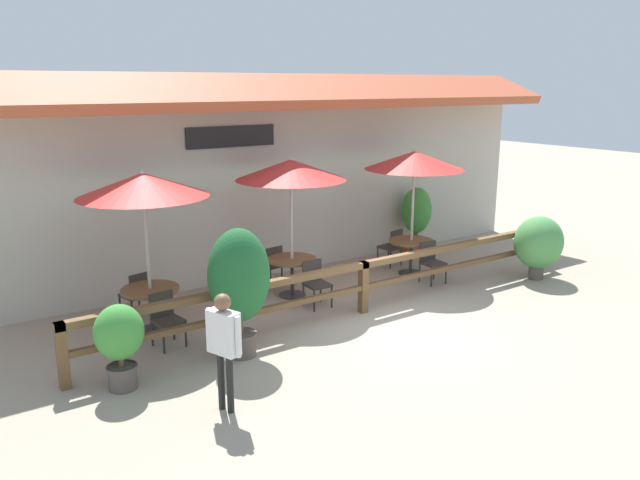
# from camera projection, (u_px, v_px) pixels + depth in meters

# --- Properties ---
(ground_plane) EXTENTS (60.00, 60.00, 0.00)m
(ground_plane) POSITION_uv_depth(u_px,v_px,m) (402.00, 331.00, 10.43)
(ground_plane) COLOR #9E937F
(building_facade) EXTENTS (14.28, 1.49, 4.23)m
(building_facade) POSITION_uv_depth(u_px,v_px,m) (275.00, 174.00, 13.19)
(building_facade) COLOR #BCB7A8
(building_facade) RESTS_ON ground
(patio_railing) EXTENTS (10.40, 0.14, 0.95)m
(patio_railing) POSITION_uv_depth(u_px,v_px,m) (364.00, 276.00, 11.10)
(patio_railing) COLOR brown
(patio_railing) RESTS_ON ground
(patio_umbrella_near) EXTENTS (2.08, 2.08, 2.70)m
(patio_umbrella_near) POSITION_uv_depth(u_px,v_px,m) (143.00, 185.00, 9.82)
(patio_umbrella_near) COLOR #B7B2A8
(patio_umbrella_near) RESTS_ON ground
(dining_table_near) EXTENTS (0.95, 0.95, 0.75)m
(dining_table_near) POSITION_uv_depth(u_px,v_px,m) (151.00, 297.00, 10.28)
(dining_table_near) COLOR brown
(dining_table_near) RESTS_ON ground
(chair_near_streetside) EXTENTS (0.47, 0.47, 0.85)m
(chair_near_streetside) POSITION_uv_depth(u_px,v_px,m) (166.00, 317.00, 9.75)
(chair_near_streetside) COLOR #332D28
(chair_near_streetside) RESTS_ON ground
(chair_near_wallside) EXTENTS (0.51, 0.51, 0.85)m
(chair_near_wallside) POSITION_uv_depth(u_px,v_px,m) (137.00, 293.00, 10.86)
(chair_near_wallside) COLOR #332D28
(chair_near_wallside) RESTS_ON ground
(patio_umbrella_middle) EXTENTS (2.08, 2.08, 2.70)m
(patio_umbrella_middle) POSITION_uv_depth(u_px,v_px,m) (291.00, 170.00, 11.56)
(patio_umbrella_middle) COLOR #B7B2A8
(patio_umbrella_middle) RESTS_ON ground
(dining_table_middle) EXTENTS (0.95, 0.95, 0.75)m
(dining_table_middle) POSITION_uv_depth(u_px,v_px,m) (292.00, 266.00, 12.02)
(dining_table_middle) COLOR brown
(dining_table_middle) RESTS_ON ground
(chair_middle_streetside) EXTENTS (0.43, 0.43, 0.85)m
(chair_middle_streetside) POSITION_uv_depth(u_px,v_px,m) (316.00, 281.00, 11.50)
(chair_middle_streetside) COLOR #332D28
(chair_middle_streetside) RESTS_ON ground
(chair_middle_wallside) EXTENTS (0.48, 0.48, 0.85)m
(chair_middle_wallside) POSITION_uv_depth(u_px,v_px,m) (271.00, 264.00, 12.60)
(chair_middle_wallside) COLOR #332D28
(chair_middle_wallside) RESTS_ON ground
(patio_umbrella_far) EXTENTS (2.08, 2.08, 2.70)m
(patio_umbrella_far) POSITION_uv_depth(u_px,v_px,m) (414.00, 160.00, 12.97)
(patio_umbrella_far) COLOR #B7B2A8
(patio_umbrella_far) RESTS_ON ground
(dining_table_far) EXTENTS (0.95, 0.95, 0.75)m
(dining_table_far) POSITION_uv_depth(u_px,v_px,m) (411.00, 247.00, 13.42)
(dining_table_far) COLOR brown
(dining_table_far) RESTS_ON ground
(chair_far_streetside) EXTENTS (0.45, 0.45, 0.85)m
(chair_far_streetside) POSITION_uv_depth(u_px,v_px,m) (431.00, 260.00, 12.86)
(chair_far_streetside) COLOR #332D28
(chair_far_streetside) RESTS_ON ground
(chair_far_wallside) EXTENTS (0.48, 0.48, 0.85)m
(chair_far_wallside) POSITION_uv_depth(u_px,v_px,m) (392.00, 245.00, 14.04)
(chair_far_wallside) COLOR #332D28
(chair_far_wallside) RESTS_ON ground
(potted_plant_small_flowering) EXTENTS (1.07, 0.96, 1.34)m
(potted_plant_small_flowering) POSITION_uv_depth(u_px,v_px,m) (539.00, 243.00, 13.03)
(potted_plant_small_flowering) COLOR #564C47
(potted_plant_small_flowering) RESTS_ON ground
(potted_plant_entrance_palm) EXTENTS (0.66, 0.60, 1.20)m
(potted_plant_entrance_palm) POSITION_uv_depth(u_px,v_px,m) (120.00, 339.00, 8.29)
(potted_plant_entrance_palm) COLOR #564C47
(potted_plant_entrance_palm) RESTS_ON ground
(potted_plant_corner_fern) EXTENTS (0.94, 0.85, 1.98)m
(potted_plant_corner_fern) POSITION_uv_depth(u_px,v_px,m) (239.00, 280.00, 9.21)
(potted_plant_corner_fern) COLOR #564C47
(potted_plant_corner_fern) RESTS_ON ground
(potted_plant_tall_tropical) EXTENTS (0.75, 0.68, 1.61)m
(potted_plant_tall_tropical) POSITION_uv_depth(u_px,v_px,m) (416.00, 217.00, 15.02)
(potted_plant_tall_tropical) COLOR #9E4C33
(potted_plant_tall_tropical) RESTS_ON ground
(pedestrian) EXTENTS (0.32, 0.52, 1.56)m
(pedestrian) POSITION_uv_depth(u_px,v_px,m) (224.00, 337.00, 7.65)
(pedestrian) COLOR black
(pedestrian) RESTS_ON ground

